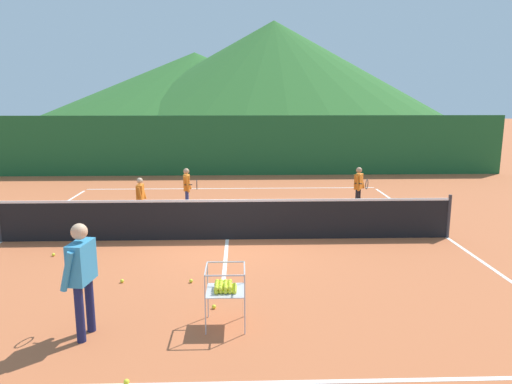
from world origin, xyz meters
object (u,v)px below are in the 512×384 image
(student_0, at_px, (140,195))
(tennis_ball_2, at_px, (122,281))
(tennis_net, at_px, (227,219))
(instructor, at_px, (82,270))
(tennis_ball_4, at_px, (191,281))
(tennis_ball_5, at_px, (53,255))
(ball_cart, at_px, (225,287))
(tennis_ball_0, at_px, (214,307))
(student_2, at_px, (359,184))
(student_1, at_px, (187,186))
(tennis_ball_1, at_px, (126,382))

(student_0, distance_m, tennis_ball_2, 4.52)
(tennis_ball_2, bearing_deg, tennis_net, 54.91)
(tennis_net, xyz_separation_m, instructor, (-1.88, -4.62, 0.49))
(student_0, xyz_separation_m, tennis_ball_4, (1.79, -4.48, -0.68))
(student_0, relative_size, tennis_ball_5, 17.59)
(student_0, bearing_deg, tennis_ball_5, -113.95)
(tennis_net, relative_size, tennis_ball_4, 157.15)
(tennis_net, bearing_deg, tennis_ball_4, -102.45)
(tennis_ball_2, xyz_separation_m, tennis_ball_4, (1.26, -0.04, 0.00))
(ball_cart, xyz_separation_m, tennis_ball_2, (-1.94, 1.73, -0.56))
(student_0, bearing_deg, instructor, -85.56)
(ball_cart, xyz_separation_m, tennis_ball_0, (-0.20, 0.57, -0.56))
(tennis_ball_5, bearing_deg, ball_cart, -40.98)
(instructor, bearing_deg, tennis_net, 67.83)
(tennis_ball_2, bearing_deg, tennis_ball_0, -33.51)
(student_0, xyz_separation_m, ball_cart, (2.47, -6.17, -0.12))
(instructor, distance_m, student_2, 9.48)
(student_2, height_order, tennis_ball_0, student_2)
(ball_cart, distance_m, tennis_ball_2, 2.66)
(tennis_ball_0, bearing_deg, student_1, 99.57)
(tennis_ball_1, bearing_deg, student_2, 60.89)
(tennis_net, bearing_deg, student_0, 142.85)
(tennis_net, height_order, tennis_ball_1, tennis_net)
(tennis_ball_2, xyz_separation_m, tennis_ball_5, (-1.82, 1.54, 0.00))
(tennis_ball_5, bearing_deg, tennis_net, 16.64)
(student_1, distance_m, tennis_ball_1, 8.78)
(instructor, bearing_deg, tennis_ball_2, 89.11)
(ball_cart, relative_size, tennis_ball_0, 13.22)
(student_0, relative_size, tennis_ball_0, 17.59)
(student_1, height_order, tennis_ball_2, student_1)
(tennis_ball_1, bearing_deg, tennis_net, 79.89)
(tennis_net, height_order, tennis_ball_5, tennis_net)
(tennis_net, xyz_separation_m, tennis_ball_5, (-3.67, -1.10, -0.47))
(student_2, bearing_deg, tennis_ball_2, -135.61)
(instructor, xyz_separation_m, student_0, (-0.50, 6.43, -0.28))
(tennis_ball_1, relative_size, tennis_ball_4, 1.00)
(ball_cart, bearing_deg, student_1, 100.35)
(student_2, bearing_deg, tennis_ball_5, -151.76)
(student_1, bearing_deg, student_0, -135.52)
(tennis_ball_4, bearing_deg, student_2, 51.70)
(tennis_net, relative_size, ball_cart, 11.89)
(student_0, bearing_deg, student_1, 44.48)
(ball_cart, distance_m, tennis_ball_0, 0.83)
(ball_cart, bearing_deg, tennis_ball_5, 139.02)
(ball_cart, distance_m, tennis_ball_5, 5.01)
(tennis_ball_2, bearing_deg, student_0, 96.81)
(student_1, xyz_separation_m, tennis_ball_4, (0.65, -5.60, -0.74))
(tennis_net, height_order, ball_cart, tennis_net)
(tennis_net, xyz_separation_m, student_0, (-2.38, 1.81, 0.22))
(tennis_ball_1, bearing_deg, tennis_ball_0, 65.57)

